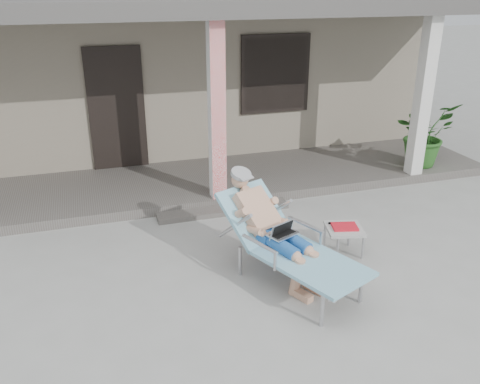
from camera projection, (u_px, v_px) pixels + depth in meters
name	position (u px, v px, depth m)	size (l,w,h in m)	color
ground	(265.00, 275.00, 6.03)	(60.00, 60.00, 0.00)	#9E9E99
house	(166.00, 58.00, 11.12)	(10.40, 5.40, 3.30)	gray
porch_deck	(205.00, 181.00, 8.65)	(10.00, 2.00, 0.15)	#605B56
porch_overhang	(202.00, 13.00, 7.56)	(10.00, 2.30, 2.85)	silver
porch_step	(224.00, 210.00, 7.65)	(2.00, 0.30, 0.07)	#605B56
lounger	(280.00, 217.00, 5.70)	(1.40, 2.00, 1.26)	#B7B7BC
side_table	(344.00, 230.00, 6.38)	(0.54, 0.54, 0.40)	#AAAAA5
potted_palm	(424.00, 134.00, 9.02)	(1.02, 0.89, 1.14)	#26591E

